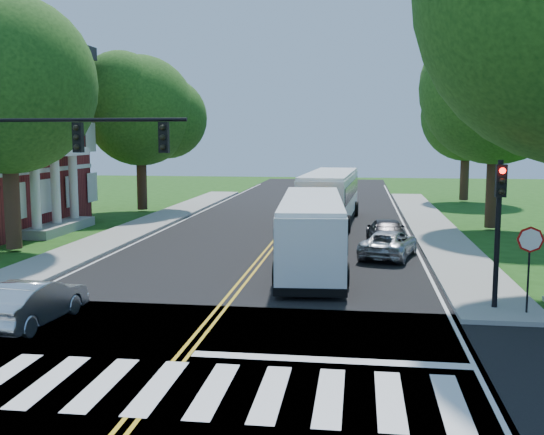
% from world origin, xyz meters
% --- Properties ---
extents(ground, '(140.00, 140.00, 0.00)m').
position_xyz_m(ground, '(0.00, 0.00, 0.00)').
color(ground, '#1B4711').
rests_on(ground, ground).
extents(road, '(14.00, 96.00, 0.01)m').
position_xyz_m(road, '(0.00, 18.00, 0.01)').
color(road, black).
rests_on(road, ground).
extents(cross_road, '(60.00, 12.00, 0.01)m').
position_xyz_m(cross_road, '(0.00, 0.00, 0.01)').
color(cross_road, black).
rests_on(cross_road, ground).
extents(center_line, '(0.36, 70.00, 0.01)m').
position_xyz_m(center_line, '(0.00, 22.00, 0.01)').
color(center_line, gold).
rests_on(center_line, road).
extents(edge_line_w, '(0.12, 70.00, 0.01)m').
position_xyz_m(edge_line_w, '(-6.80, 22.00, 0.01)').
color(edge_line_w, silver).
rests_on(edge_line_w, road).
extents(edge_line_e, '(0.12, 70.00, 0.01)m').
position_xyz_m(edge_line_e, '(6.80, 22.00, 0.01)').
color(edge_line_e, silver).
rests_on(edge_line_e, road).
extents(crosswalk, '(12.60, 3.00, 0.01)m').
position_xyz_m(crosswalk, '(0.00, -0.50, 0.02)').
color(crosswalk, silver).
rests_on(crosswalk, road).
extents(stop_bar, '(6.60, 0.40, 0.01)m').
position_xyz_m(stop_bar, '(3.50, 1.60, 0.02)').
color(stop_bar, silver).
rests_on(stop_bar, road).
extents(sidewalk_nw, '(2.60, 40.00, 0.15)m').
position_xyz_m(sidewalk_nw, '(-8.30, 25.00, 0.07)').
color(sidewalk_nw, gray).
rests_on(sidewalk_nw, ground).
extents(sidewalk_ne, '(2.60, 40.00, 0.15)m').
position_xyz_m(sidewalk_ne, '(8.30, 25.00, 0.07)').
color(sidewalk_ne, gray).
rests_on(sidewalk_ne, ground).
extents(tree_west_near, '(8.00, 8.00, 11.40)m').
position_xyz_m(tree_west_near, '(-11.50, 14.00, 7.53)').
color(tree_west_near, '#382016').
rests_on(tree_west_near, ground).
extents(tree_west_far, '(7.60, 7.60, 10.67)m').
position_xyz_m(tree_west_far, '(-11.00, 30.00, 7.00)').
color(tree_west_far, '#382016').
rests_on(tree_west_far, ground).
extents(tree_east_mid, '(8.40, 8.40, 11.93)m').
position_xyz_m(tree_east_mid, '(11.50, 24.00, 7.86)').
color(tree_east_mid, '#382016').
rests_on(tree_east_mid, ground).
extents(tree_east_far, '(7.20, 7.20, 10.34)m').
position_xyz_m(tree_east_far, '(12.50, 40.00, 6.86)').
color(tree_east_far, '#382016').
rests_on(tree_east_far, ground).
extents(signal_nw, '(7.15, 0.46, 5.66)m').
position_xyz_m(signal_nw, '(-5.86, 6.43, 4.38)').
color(signal_nw, black).
rests_on(signal_nw, ground).
extents(signal_ne, '(0.30, 0.46, 4.40)m').
position_xyz_m(signal_ne, '(8.20, 6.44, 2.96)').
color(signal_ne, black).
rests_on(signal_ne, ground).
extents(stop_sign, '(0.76, 0.08, 2.53)m').
position_xyz_m(stop_sign, '(9.00, 5.98, 2.03)').
color(stop_sign, black).
rests_on(stop_sign, ground).
extents(bus_lead, '(3.18, 11.04, 2.82)m').
position_xyz_m(bus_lead, '(2.26, 12.24, 1.50)').
color(bus_lead, white).
rests_on(bus_lead, road).
extents(bus_follow, '(3.37, 12.12, 3.10)m').
position_xyz_m(bus_follow, '(2.39, 25.56, 1.65)').
color(bus_follow, white).
rests_on(bus_follow, road).
extents(hatchback, '(1.62, 3.91, 1.26)m').
position_xyz_m(hatchback, '(-4.84, 3.42, 0.64)').
color(hatchback, silver).
rests_on(hatchback, road).
extents(suv, '(2.94, 4.58, 1.18)m').
position_xyz_m(suv, '(5.43, 14.88, 0.60)').
color(suv, '#B6BABE').
rests_on(suv, road).
extents(dark_sedan, '(1.95, 4.49, 1.29)m').
position_xyz_m(dark_sedan, '(5.45, 17.91, 0.65)').
color(dark_sedan, black).
rests_on(dark_sedan, road).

